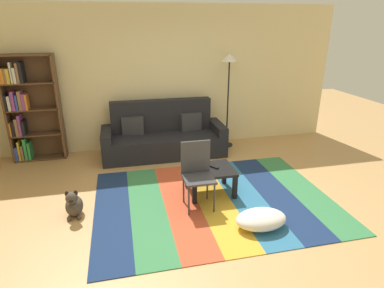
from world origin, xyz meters
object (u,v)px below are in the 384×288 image
Objects in this scene: bookshelf at (27,109)px; dog at (74,205)px; tv_remote at (214,167)px; couch at (164,137)px; folding_chair at (197,169)px; pouf at (261,219)px; standing_lamp at (229,70)px; coffee_table at (210,173)px.

bookshelf reaches higher than dog.
tv_remote is (2.85, -1.94, -0.54)m from bookshelf.
folding_chair is (0.18, -1.94, 0.20)m from couch.
tv_remote reaches higher than pouf.
standing_lamp is at bearing 6.70° from couch.
couch is 3.39× the size of coffee_table.
folding_chair is at bearing -3.00° from dog.
pouf is at bearing -72.93° from couch.
bookshelf is 12.51× the size of tv_remote.
couch is at bearing -173.30° from standing_lamp.
standing_lamp is 2.57m from folding_chair.
dog is 2.65× the size of tv_remote.
coffee_table is 0.43m from folding_chair.
coffee_table is 0.10m from tv_remote.
tv_remote is (-0.31, 0.99, 0.29)m from pouf.
bookshelf is at bearing 110.38° from tv_remote.
pouf is 3.17m from standing_lamp.
couch is at bearing 149.98° from folding_chair.
tv_remote is at bearing 23.30° from coffee_table.
standing_lamp reaches higher than dog.
standing_lamp is (2.74, 2.01, 1.36)m from dog.
tv_remote reaches higher than coffee_table.
pouf is (3.16, -2.93, -0.82)m from bookshelf.
coffee_table is 2.35m from standing_lamp.
tv_remote is at bearing 107.41° from pouf.
standing_lamp is at bearing 30.50° from tv_remote.
pouf is at bearing -100.05° from standing_lamp.
coffee_table is at bearing 5.34° from dog.
couch reaches higher than folding_chair.
dog is 1.66m from folding_chair.
coffee_table is 1.05× the size of pouf.
standing_lamp is (1.31, 0.15, 1.19)m from couch.
pouf is 1.08m from tv_remote.
dog is at bearing -128.29° from folding_chair.
couch is 1.73m from coffee_table.
pouf is at bearing -69.05° from coffee_table.
bookshelf is at bearing -166.59° from folding_chair.
coffee_table is at bearing -115.29° from standing_lamp.
coffee_table reaches higher than pouf.
standing_lamp is at bearing 36.16° from dog.
dog is at bearing -127.83° from couch.
tv_remote is (0.50, -1.65, 0.07)m from couch.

